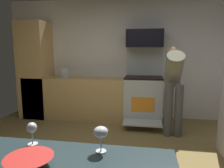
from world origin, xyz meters
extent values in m
cube|color=silver|center=(0.00, 2.34, 1.30)|extent=(5.20, 0.12, 2.60)
cube|color=tan|center=(-0.90, 1.98, 0.45)|extent=(2.40, 0.60, 0.90)
cube|color=tan|center=(-1.90, 1.98, 1.05)|extent=(0.60, 0.60, 2.10)
cube|color=#B7BDBF|center=(0.49, 1.96, 0.46)|extent=(0.76, 0.64, 0.92)
cube|color=black|center=(0.49, 1.96, 0.94)|extent=(0.76, 0.64, 0.03)
cube|color=#B7BDBF|center=(0.49, 2.25, 1.25)|extent=(0.76, 0.06, 0.60)
cube|color=orange|center=(0.49, 1.63, 0.45)|extent=(0.44, 0.01, 0.28)
cube|color=#B7BDBF|center=(0.49, 1.47, 0.14)|extent=(0.72, 0.35, 0.03)
cube|color=black|center=(0.49, 2.06, 1.73)|extent=(0.74, 0.38, 0.35)
cylinder|color=#4D4D4D|center=(0.93, 1.28, 0.46)|extent=(0.14, 0.14, 0.92)
cylinder|color=#4D4D4D|center=(1.10, 1.28, 0.46)|extent=(0.14, 0.14, 0.92)
cylinder|color=gray|center=(1.02, 1.47, 1.16)|extent=(0.30, 0.61, 0.67)
sphere|color=tan|center=(1.02, 1.71, 1.46)|extent=(0.20, 0.20, 0.20)
cone|color=red|center=(-0.02, -1.42, 0.93)|extent=(0.23, 0.23, 0.06)
cylinder|color=silver|center=(0.29, -1.19, 0.90)|extent=(0.06, 0.06, 0.01)
cylinder|color=silver|center=(0.29, -1.19, 0.95)|extent=(0.01, 0.01, 0.08)
ellipsoid|color=silver|center=(0.29, -1.19, 1.02)|extent=(0.08, 0.08, 0.06)
cylinder|color=silver|center=(-0.14, -1.17, 0.90)|extent=(0.06, 0.06, 0.01)
cylinder|color=silver|center=(-0.14, -1.17, 0.94)|extent=(0.01, 0.01, 0.07)
ellipsoid|color=silver|center=(-0.14, -1.17, 1.01)|extent=(0.06, 0.06, 0.06)
cylinder|color=#B0BBB9|center=(-1.23, 1.98, 1.00)|extent=(0.22, 0.22, 0.20)
camera|label=1|loc=(0.53, -2.25, 1.46)|focal=32.78mm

